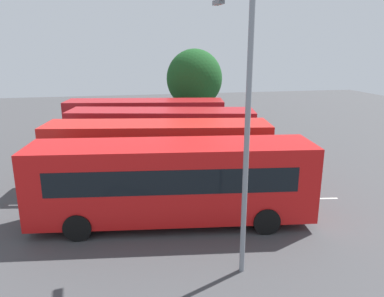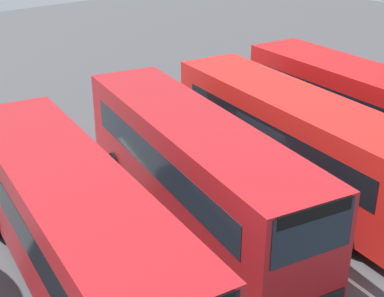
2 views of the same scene
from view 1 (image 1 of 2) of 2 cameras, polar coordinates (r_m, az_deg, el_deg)
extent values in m
plane|color=#424244|center=(20.52, -4.22, -3.79)|extent=(71.77, 71.77, 0.00)
cube|color=#AD191E|center=(25.95, -7.25, 4.32)|extent=(11.05, 4.18, 2.89)
cube|color=black|center=(26.85, -18.83, 5.68)|extent=(0.47, 2.12, 1.21)
cube|color=black|center=(24.74, -7.52, 4.58)|extent=(8.96, 1.59, 0.92)
cube|color=black|center=(27.05, -7.06, 5.52)|extent=(8.96, 1.59, 0.92)
cube|color=black|center=(26.78, -18.96, 6.70)|extent=(0.42, 1.92, 0.32)
cube|color=black|center=(27.24, -18.53, 1.53)|extent=(0.47, 2.21, 0.36)
cylinder|color=black|center=(25.68, -15.08, 0.83)|extent=(1.05, 0.45, 1.02)
cylinder|color=black|center=(27.86, -14.05, 2.02)|extent=(1.05, 0.45, 1.02)
cylinder|color=black|center=(25.03, 0.51, 1.00)|extent=(1.05, 0.45, 1.02)
cylinder|color=black|center=(27.26, 0.31, 2.20)|extent=(1.05, 0.45, 1.02)
cube|color=#AD191E|center=(21.79, -4.71, 2.27)|extent=(11.06, 4.68, 2.89)
cube|color=#19232D|center=(22.78, -18.33, 4.11)|extent=(0.57, 2.10, 1.21)
cube|color=#19232D|center=(20.57, -5.04, 2.46)|extent=(8.87, 2.02, 0.92)
cube|color=#19232D|center=(22.87, -4.45, 3.79)|extent=(8.87, 2.02, 0.92)
cube|color=black|center=(22.70, -18.48, 5.31)|extent=(0.51, 1.91, 0.32)
cube|color=black|center=(23.24, -17.98, -0.73)|extent=(0.57, 2.19, 0.36)
cylinder|color=black|center=(21.64, -14.07, -1.79)|extent=(1.05, 0.49, 1.02)
cylinder|color=black|center=(23.78, -12.69, -0.16)|extent=(1.05, 0.49, 1.02)
cylinder|color=black|center=(20.97, 4.52, -1.92)|extent=(1.05, 0.49, 1.02)
cylinder|color=black|center=(23.17, 4.17, -0.22)|extent=(1.05, 0.49, 1.02)
cube|color=red|center=(18.06, -5.27, -0.51)|extent=(11.05, 4.20, 2.89)
cube|color=black|center=(18.97, -21.72, 1.64)|extent=(0.48, 2.12, 1.21)
cube|color=black|center=(16.84, -5.53, -0.47)|extent=(8.95, 1.60, 0.92)
cube|color=black|center=(19.11, -5.10, 1.46)|extent=(8.95, 1.60, 0.92)
cube|color=black|center=(18.87, -21.92, 3.08)|extent=(0.42, 1.92, 0.32)
cube|color=black|center=(19.51, -21.22, -4.08)|extent=(0.47, 2.21, 0.36)
cylinder|color=black|center=(17.93, -16.52, -5.57)|extent=(1.05, 0.45, 1.02)
cylinder|color=black|center=(20.03, -14.92, -3.23)|extent=(1.05, 0.45, 1.02)
cylinder|color=black|center=(17.51, 6.03, -5.50)|extent=(1.05, 0.45, 1.02)
cylinder|color=black|center=(19.66, 5.13, -3.12)|extent=(1.05, 0.45, 1.02)
cube|color=red|center=(14.20, -3.06, -4.93)|extent=(11.02, 3.80, 2.89)
cube|color=black|center=(14.87, -24.24, -2.21)|extent=(0.39, 2.13, 1.21)
cube|color=black|center=(12.98, -2.98, -5.30)|extent=(9.00, 1.25, 0.92)
cube|color=black|center=(15.21, -3.17, -2.17)|extent=(9.00, 1.25, 0.92)
cube|color=black|center=(14.75, -24.51, -0.41)|extent=(0.35, 1.93, 0.32)
cube|color=black|center=(15.56, -23.53, -9.26)|extent=(0.39, 2.22, 0.36)
cylinder|color=black|center=(14.05, -17.42, -11.65)|extent=(1.05, 0.41, 1.02)
cylinder|color=black|center=(16.08, -15.61, -7.97)|extent=(1.05, 0.41, 1.02)
cylinder|color=black|center=(14.15, 11.52, -11.02)|extent=(1.05, 0.41, 1.02)
cylinder|color=black|center=(16.17, 9.36, -7.45)|extent=(1.05, 0.41, 1.02)
cylinder|color=gray|center=(10.48, 8.53, 0.95)|extent=(0.16, 0.16, 8.29)
cube|color=slate|center=(12.35, 4.14, 21.78)|extent=(0.26, 0.58, 0.14)
cylinder|color=#4C3823|center=(31.19, 0.37, 5.32)|extent=(0.44, 0.44, 2.55)
ellipsoid|color=#194C1E|center=(30.80, 0.38, 10.83)|extent=(4.61, 4.15, 4.84)
cube|color=silver|center=(24.38, -5.47, -0.69)|extent=(14.78, 2.32, 0.01)
cube|color=silver|center=(20.52, -4.22, -3.78)|extent=(14.78, 2.32, 0.01)
cube|color=silver|center=(16.76, -2.39, -8.28)|extent=(14.78, 2.32, 0.01)
camera|label=2|loc=(31.85, -28.89, 17.74)|focal=52.16mm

